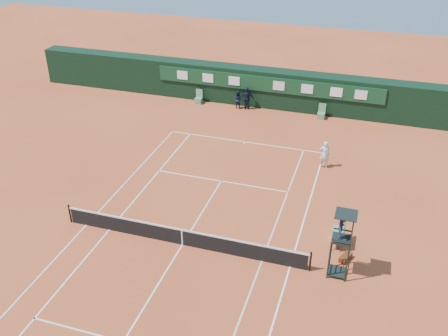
# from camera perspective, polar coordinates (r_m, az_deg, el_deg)

# --- Properties ---
(ground) EXTENTS (90.00, 90.00, 0.00)m
(ground) POSITION_cam_1_polar(r_m,az_deg,el_deg) (25.47, -4.77, -8.73)
(ground) COLOR #BF522D
(ground) RESTS_ON ground
(court_lines) EXTENTS (11.05, 23.85, 0.01)m
(court_lines) POSITION_cam_1_polar(r_m,az_deg,el_deg) (25.47, -4.77, -8.72)
(court_lines) COLOR silver
(court_lines) RESTS_ON ground
(tennis_net) EXTENTS (12.90, 0.10, 1.10)m
(tennis_net) POSITION_cam_1_polar(r_m,az_deg,el_deg) (25.15, -4.82, -7.82)
(tennis_net) COLOR black
(tennis_net) RESTS_ON ground
(back_wall) EXTENTS (40.00, 1.65, 3.00)m
(back_wall) POSITION_cam_1_polar(r_m,az_deg,el_deg) (40.46, 5.09, 9.12)
(back_wall) COLOR black
(back_wall) RESTS_ON ground
(linesman_chair_left) EXTENTS (0.55, 0.50, 1.15)m
(linesman_chair_left) POSITION_cam_1_polar(r_m,az_deg,el_deg) (41.22, -2.92, 7.82)
(linesman_chair_left) COLOR #588664
(linesman_chair_left) RESTS_ON ground
(linesman_chair_right) EXTENTS (0.55, 0.50, 1.15)m
(linesman_chair_right) POSITION_cam_1_polar(r_m,az_deg,el_deg) (39.12, 11.05, 6.02)
(linesman_chair_right) COLOR #55825C
(linesman_chair_right) RESTS_ON ground
(umpire_chair) EXTENTS (0.96, 0.95, 3.42)m
(umpire_chair) POSITION_cam_1_polar(r_m,az_deg,el_deg) (22.79, 13.38, -7.08)
(umpire_chair) COLOR black
(umpire_chair) RESTS_ON ground
(player_bench) EXTENTS (0.56, 1.20, 1.10)m
(player_bench) POSITION_cam_1_polar(r_m,az_deg,el_deg) (25.69, 13.19, -7.48)
(player_bench) COLOR #183D2B
(player_bench) RESTS_ON ground
(tennis_bag) EXTENTS (0.62, 0.84, 0.29)m
(tennis_bag) POSITION_cam_1_polar(r_m,az_deg,el_deg) (25.09, 13.72, -9.92)
(tennis_bag) COLOR black
(tennis_bag) RESTS_ON ground
(cooler) EXTENTS (0.57, 0.57, 0.65)m
(cooler) POSITION_cam_1_polar(r_m,az_deg,el_deg) (26.19, 12.87, -7.36)
(cooler) COLOR silver
(cooler) RESTS_ON ground
(tennis_ball) EXTENTS (0.07, 0.07, 0.07)m
(tennis_ball) POSITION_cam_1_polar(r_m,az_deg,el_deg) (32.80, 5.34, 0.99)
(tennis_ball) COLOR #D8EC36
(tennis_ball) RESTS_ON ground
(player) EXTENTS (0.70, 0.48, 1.83)m
(player) POSITION_cam_1_polar(r_m,az_deg,el_deg) (32.05, 11.42, 1.54)
(player) COLOR silver
(player) RESTS_ON ground
(ball_kid_left) EXTENTS (0.82, 0.71, 1.44)m
(ball_kid_left) POSITION_cam_1_polar(r_m,az_deg,el_deg) (40.15, 1.60, 7.85)
(ball_kid_left) COLOR black
(ball_kid_left) RESTS_ON ground
(ball_kid_right) EXTENTS (1.11, 0.61, 1.79)m
(ball_kid_right) POSITION_cam_1_polar(r_m,az_deg,el_deg) (39.87, 2.66, 7.93)
(ball_kid_right) COLOR black
(ball_kid_right) RESTS_ON ground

